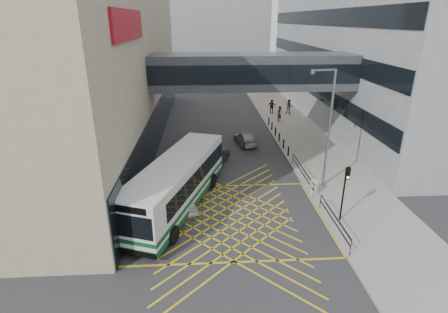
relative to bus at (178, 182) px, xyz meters
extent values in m
plane|color=#333335|center=(3.21, -1.65, -1.80)|extent=(120.00, 120.00, 0.00)
cube|color=tan|center=(-14.79, 14.35, 6.20)|extent=(24.00, 42.00, 16.00)
cube|color=black|center=(-2.75, 14.35, 0.20)|extent=(0.10, 41.50, 4.00)
cube|color=maroon|center=(-2.71, 2.35, 9.70)|extent=(0.18, 9.00, 1.80)
cube|color=gray|center=(27.21, 22.35, 8.20)|extent=(24.00, 44.00, 20.00)
cube|color=black|center=(15.17, 22.35, 2.20)|extent=(0.10, 43.50, 1.60)
cube|color=black|center=(15.17, 22.35, 6.20)|extent=(0.10, 43.50, 1.60)
cube|color=black|center=(15.17, 22.35, 10.20)|extent=(0.10, 43.50, 1.60)
cube|color=gray|center=(1.21, 58.35, 7.20)|extent=(28.00, 16.00, 18.00)
cube|color=#33383D|center=(6.21, 10.35, 5.70)|extent=(20.00, 4.00, 3.00)
cube|color=black|center=(6.21, 8.33, 5.70)|extent=(19.50, 0.06, 1.60)
cube|color=black|center=(6.21, 12.37, 5.70)|extent=(19.50, 0.06, 1.60)
cube|color=gray|center=(12.21, 13.35, -1.72)|extent=(6.00, 54.00, 0.16)
cube|color=gold|center=(3.21, -1.65, -1.79)|extent=(12.00, 9.00, 0.01)
cube|color=silver|center=(-0.04, -0.12, 0.04)|extent=(6.47, 12.10, 2.91)
cube|color=#0D431E|center=(-0.04, -0.12, -1.24)|extent=(6.53, 12.15, 0.37)
cube|color=#0D431E|center=(-0.04, -0.12, -0.67)|extent=(6.55, 12.16, 0.24)
cube|color=black|center=(0.17, 0.49, 0.41)|extent=(6.03, 10.69, 1.13)
cube|color=black|center=(-2.00, -5.70, 0.31)|extent=(2.37, 0.90, 1.30)
cube|color=black|center=(-2.00, -5.72, 1.28)|extent=(1.85, 0.70, 0.38)
cube|color=silver|center=(-0.04, -0.12, 1.50)|extent=(6.42, 11.99, 0.11)
cube|color=black|center=(-2.00, -5.72, -1.26)|extent=(2.58, 0.99, 0.32)
cube|color=black|center=(1.92, 5.48, -1.26)|extent=(2.58, 0.99, 0.32)
cylinder|color=black|center=(-2.61, -3.33, -1.26)|extent=(0.64, 1.12, 1.08)
cylinder|color=black|center=(-0.04, -4.23, -1.26)|extent=(0.64, 1.12, 1.08)
cylinder|color=black|center=(-0.18, 3.59, -1.26)|extent=(0.64, 1.12, 1.08)
cylinder|color=black|center=(2.38, 2.69, -1.26)|extent=(0.64, 1.12, 1.08)
imported|color=silver|center=(0.14, -0.38, -1.17)|extent=(2.90, 4.25, 1.25)
imported|color=black|center=(2.72, 7.09, -1.11)|extent=(3.23, 4.70, 1.37)
imported|color=gray|center=(5.99, 12.28, -1.17)|extent=(2.37, 4.28, 1.26)
cylinder|color=black|center=(10.16, -2.64, -0.10)|extent=(0.11, 0.11, 3.08)
cube|color=black|center=(10.17, -2.84, 1.62)|extent=(0.26, 0.17, 0.77)
sphere|color=#19E533|center=(10.17, -2.93, 1.39)|extent=(0.15, 0.15, 0.14)
cylinder|color=slate|center=(10.68, 2.23, 2.63)|extent=(0.20, 0.20, 8.54)
cube|color=slate|center=(9.85, 2.06, 6.90)|extent=(1.70, 0.45, 0.11)
cylinder|color=slate|center=(9.01, 1.89, 6.82)|extent=(0.35, 0.35, 0.27)
cylinder|color=#ADA89E|center=(9.59, 0.97, -1.15)|extent=(0.57, 0.57, 0.98)
cube|color=black|center=(9.36, -3.65, -0.69)|extent=(0.05, 5.00, 0.05)
cube|color=black|center=(9.36, -3.65, -1.09)|extent=(0.05, 5.00, 0.05)
cube|color=black|center=(9.36, 3.35, -0.69)|extent=(0.05, 6.00, 0.05)
cube|color=black|center=(9.36, 3.35, -1.09)|extent=(0.05, 6.00, 0.05)
cylinder|color=black|center=(9.36, -6.15, -1.14)|extent=(0.04, 0.04, 1.00)
cylinder|color=black|center=(9.36, -1.15, -1.14)|extent=(0.04, 0.04, 1.00)
cylinder|color=black|center=(9.36, 0.35, -1.14)|extent=(0.04, 0.04, 1.00)
cylinder|color=black|center=(9.36, 6.35, -1.14)|extent=(0.04, 0.04, 1.00)
cylinder|color=black|center=(9.46, 8.35, -1.19)|extent=(0.14, 0.14, 0.90)
cylinder|color=black|center=(9.46, 10.35, -1.19)|extent=(0.14, 0.14, 0.90)
cylinder|color=black|center=(9.46, 12.35, -1.19)|extent=(0.14, 0.14, 0.90)
cylinder|color=black|center=(9.46, 14.35, -1.19)|extent=(0.14, 0.14, 0.90)
cylinder|color=black|center=(9.46, 16.35, -1.19)|extent=(0.14, 0.14, 0.90)
cylinder|color=black|center=(9.46, 18.35, -1.19)|extent=(0.14, 0.14, 0.90)
imported|color=gray|center=(10.97, 19.79, -0.70)|extent=(0.91, 0.91, 1.88)
imported|color=gray|center=(13.03, 23.27, -0.68)|extent=(0.98, 0.61, 1.92)
imported|color=gray|center=(10.85, 23.79, -0.71)|extent=(1.21, 0.97, 1.85)
camera|label=1|loc=(1.81, -21.00, 10.03)|focal=28.00mm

